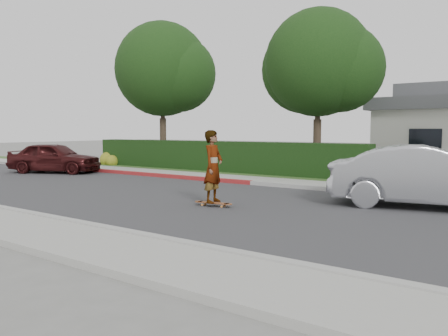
{
  "coord_description": "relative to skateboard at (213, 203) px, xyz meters",
  "views": [
    {
      "loc": [
        9.38,
        -9.72,
        2.04
      ],
      "look_at": [
        2.57,
        0.06,
        1.0
      ],
      "focal_mm": 35.0,
      "sensor_mm": 36.0,
      "label": 1
    }
  ],
  "objects": [
    {
      "name": "skateboard",
      "position": [
        0.0,
        0.0,
        0.0
      ],
      "size": [
        1.12,
        0.37,
        0.1
      ],
      "rotation": [
        0.0,
        0.0,
        0.14
      ],
      "color": "orange",
      "rests_on": "ground"
    },
    {
      "name": "curb_near",
      "position": [
        -2.57,
        -3.66,
        -0.02
      ],
      "size": [
        60.0,
        0.2,
        0.15
      ],
      "primitive_type": "cube",
      "color": "#9E9E99",
      "rests_on": "ground"
    },
    {
      "name": "car_maroon",
      "position": [
        -11.67,
        3.1,
        0.63
      ],
      "size": [
        4.62,
        3.3,
        1.46
      ],
      "primitive_type": "imported",
      "rotation": [
        0.0,
        0.0,
        1.98
      ],
      "color": "#3D1314",
      "rests_on": "ground"
    },
    {
      "name": "skateboarder",
      "position": [
        0.0,
        -0.0,
        0.98
      ],
      "size": [
        0.57,
        0.77,
        1.93
      ],
      "primitive_type": "imported",
      "rotation": [
        0.0,
        0.0,
        1.73
      ],
      "color": "white",
      "rests_on": "skateboard"
    },
    {
      "name": "curb_far",
      "position": [
        -2.57,
        4.54,
        -0.02
      ],
      "size": [
        60.0,
        0.2,
        0.15
      ],
      "primitive_type": "cube",
      "color": "#9E9E99",
      "rests_on": "ground"
    },
    {
      "name": "sidewalk_far",
      "position": [
        -2.57,
        5.44,
        -0.04
      ],
      "size": [
        60.0,
        1.6,
        0.12
      ],
      "primitive_type": "cube",
      "color": "gray",
      "rests_on": "ground"
    },
    {
      "name": "hedge",
      "position": [
        -5.57,
        7.64,
        0.65
      ],
      "size": [
        15.0,
        1.0,
        1.5
      ],
      "primitive_type": "cube",
      "color": "black",
      "rests_on": "ground"
    },
    {
      "name": "road",
      "position": [
        -2.57,
        0.44,
        -0.09
      ],
      "size": [
        60.0,
        8.0,
        0.01
      ],
      "primitive_type": "cube",
      "color": "#2D2D30",
      "rests_on": "ground"
    },
    {
      "name": "car_silver",
      "position": [
        4.73,
        3.06,
        0.72
      ],
      "size": [
        5.22,
        2.71,
        1.64
      ],
      "primitive_type": "imported",
      "rotation": [
        0.0,
        0.0,
        1.78
      ],
      "color": "#AFB1B7",
      "rests_on": "ground"
    },
    {
      "name": "flowering_shrub",
      "position": [
        -12.58,
        7.18,
        0.24
      ],
      "size": [
        1.4,
        1.0,
        0.9
      ],
      "color": "#2D4C19",
      "rests_on": "ground"
    },
    {
      "name": "tree_left",
      "position": [
        -10.08,
        9.13,
        5.17
      ],
      "size": [
        5.99,
        5.21,
        8.0
      ],
      "color": "#33261C",
      "rests_on": "ground"
    },
    {
      "name": "ground",
      "position": [
        -2.57,
        0.44,
        -0.1
      ],
      "size": [
        120.0,
        120.0,
        0.0
      ],
      "primitive_type": "plane",
      "color": "slate",
      "rests_on": "ground"
    },
    {
      "name": "planting_strip",
      "position": [
        -2.57,
        7.04,
        -0.05
      ],
      "size": [
        60.0,
        1.6,
        0.1
      ],
      "primitive_type": "cube",
      "color": "#2D4C1E",
      "rests_on": "ground"
    },
    {
      "name": "curb_red_section",
      "position": [
        -7.57,
        4.54,
        -0.02
      ],
      "size": [
        12.0,
        0.21,
        0.15
      ],
      "primitive_type": "cube",
      "color": "maroon",
      "rests_on": "ground"
    },
    {
      "name": "tree_center",
      "position": [
        -1.08,
        9.63,
        4.81
      ],
      "size": [
        5.66,
        4.84,
        7.44
      ],
      "color": "#33261C",
      "rests_on": "ground"
    }
  ]
}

